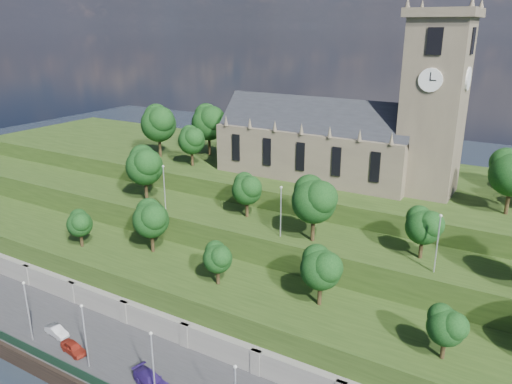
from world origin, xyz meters
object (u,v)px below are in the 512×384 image
Objects in this scene: church at (345,134)px; car_middle at (57,331)px; car_left at (74,348)px; car_right at (151,380)px.

car_middle is (-20.98, -41.31, -19.92)m from church.
car_left is at bearing -110.94° from church.
church reaches higher than car_middle.
car_middle is (-4.67, 1.31, -0.07)m from car_left.
car_right is at bearing -96.04° from church.
car_right reaches higher than car_left.
car_right is (11.84, 0.37, 0.05)m from car_left.
church is 10.60× the size of car_middle.
church is 9.80× the size of car_left.
car_left reaches higher than car_middle.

